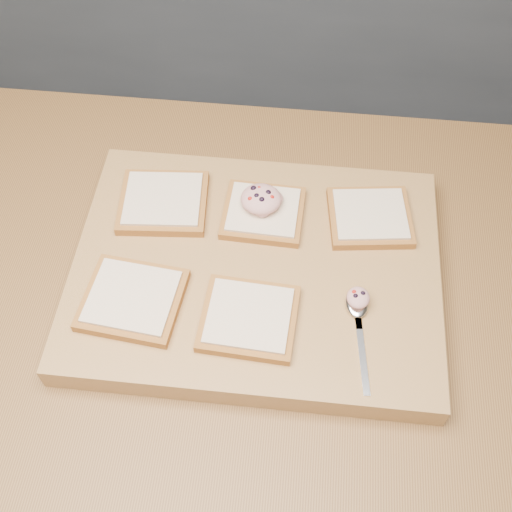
{
  "coord_description": "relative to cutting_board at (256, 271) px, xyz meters",
  "views": [
    {
      "loc": [
        -0.07,
        -0.48,
        1.7
      ],
      "look_at": [
        -0.12,
        0.03,
        0.96
      ],
      "focal_mm": 45.0,
      "sensor_mm": 36.0,
      "label": 1
    }
  ],
  "objects": [
    {
      "name": "bread_far_center",
      "position": [
        0.0,
        0.09,
        0.03
      ],
      "size": [
        0.12,
        0.11,
        0.02
      ],
      "color": "#995F27",
      "rests_on": "cutting_board"
    },
    {
      "name": "spoon_salad",
      "position": [
        0.14,
        -0.05,
        0.04
      ],
      "size": [
        0.03,
        0.03,
        0.02
      ],
      "color": "#DC9A8D",
      "rests_on": "spoon"
    },
    {
      "name": "spoon",
      "position": [
        0.15,
        -0.07,
        0.03
      ],
      "size": [
        0.04,
        0.16,
        0.01
      ],
      "color": "silver",
      "rests_on": "cutting_board"
    },
    {
      "name": "bread_far_left",
      "position": [
        -0.15,
        0.09,
        0.03
      ],
      "size": [
        0.14,
        0.13,
        0.02
      ],
      "color": "#995F27",
      "rests_on": "cutting_board"
    },
    {
      "name": "ground",
      "position": [
        0.12,
        -0.03,
        -0.92
      ],
      "size": [
        4.0,
        4.0,
        0.0
      ],
      "primitive_type": "plane",
      "color": "#515459",
      "rests_on": "ground"
    },
    {
      "name": "tuna_salad_dollop",
      "position": [
        -0.0,
        0.09,
        0.05
      ],
      "size": [
        0.06,
        0.06,
        0.03
      ],
      "color": "#DC9A8D",
      "rests_on": "bread_far_center"
    },
    {
      "name": "bread_near_center",
      "position": [
        0.0,
        -0.09,
        0.03
      ],
      "size": [
        0.13,
        0.12,
        0.02
      ],
      "color": "#995F27",
      "rests_on": "cutting_board"
    },
    {
      "name": "bread_near_left",
      "position": [
        -0.16,
        -0.08,
        0.03
      ],
      "size": [
        0.14,
        0.13,
        0.02
      ],
      "color": "#995F27",
      "rests_on": "cutting_board"
    },
    {
      "name": "bread_far_right",
      "position": [
        0.16,
        0.1,
        0.03
      ],
      "size": [
        0.13,
        0.12,
        0.02
      ],
      "color": "#995F27",
      "rests_on": "cutting_board"
    },
    {
      "name": "cutting_board",
      "position": [
        0.0,
        0.0,
        0.0
      ],
      "size": [
        0.52,
        0.4,
        0.04
      ],
      "primitive_type": "cube",
      "color": "#A67547",
      "rests_on": "island_counter"
    },
    {
      "name": "island_counter",
      "position": [
        0.12,
        -0.03,
        -0.47
      ],
      "size": [
        2.0,
        0.8,
        0.9
      ],
      "color": "slate",
      "rests_on": "ground"
    }
  ]
}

